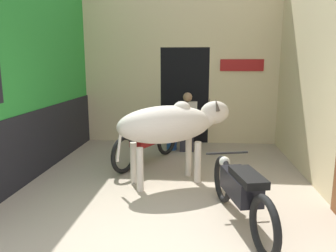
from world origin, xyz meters
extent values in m
cube|color=green|center=(-2.41, 2.48, 2.05)|extent=(0.18, 4.97, 4.10)
cube|color=black|center=(-2.31, 2.48, 0.57)|extent=(0.03, 4.97, 1.15)
cube|color=beige|center=(0.00, 5.06, 3.20)|extent=(4.65, 0.18, 1.80)
cube|color=beige|center=(-1.39, 5.06, 1.15)|extent=(1.86, 0.18, 2.30)
cube|color=beige|center=(1.51, 5.06, 1.15)|extent=(1.62, 0.18, 2.30)
cube|color=black|center=(0.12, 5.42, 1.15)|extent=(1.17, 0.90, 2.30)
cube|color=maroon|center=(1.45, 4.95, 1.89)|extent=(1.00, 0.03, 0.27)
cube|color=beige|center=(2.41, 2.48, 2.05)|extent=(0.18, 4.97, 4.10)
ellipsoid|color=beige|center=(-0.05, 2.17, 0.98)|extent=(1.71, 1.31, 0.60)
ellipsoid|color=beige|center=(0.20, 2.30, 1.23)|extent=(0.37, 0.36, 0.22)
cylinder|color=beige|center=(0.60, 2.51, 1.03)|extent=(0.49, 0.44, 0.40)
ellipsoid|color=beige|center=(0.74, 2.58, 1.12)|extent=(0.61, 0.53, 0.39)
cylinder|color=beige|center=(-0.72, 1.81, 0.76)|extent=(0.14, 0.10, 0.62)
cylinder|color=beige|center=(0.31, 2.55, 0.34)|extent=(0.11, 0.11, 0.69)
cylinder|color=beige|center=(0.47, 2.24, 0.34)|extent=(0.11, 0.11, 0.69)
cylinder|color=beige|center=(-0.57, 2.09, 0.34)|extent=(0.11, 0.11, 0.69)
cylinder|color=beige|center=(-0.41, 1.78, 0.34)|extent=(0.11, 0.11, 0.69)
cone|color=#473D33|center=(0.64, 2.68, 1.27)|extent=(0.13, 0.17, 0.22)
cone|color=#473D33|center=(0.77, 2.44, 1.27)|extent=(0.13, 0.17, 0.22)
torus|color=black|center=(1.16, 0.18, 0.33)|extent=(0.23, 0.66, 0.66)
torus|color=black|center=(0.83, 1.52, 0.33)|extent=(0.23, 0.66, 0.66)
cube|color=black|center=(0.99, 0.85, 0.51)|extent=(0.45, 0.81, 0.28)
cube|color=black|center=(1.04, 0.65, 0.69)|extent=(0.40, 0.65, 0.09)
cylinder|color=black|center=(0.87, 1.37, 0.76)|extent=(0.57, 0.17, 0.03)
sphere|color=silver|center=(0.84, 1.47, 0.60)|extent=(0.15, 0.15, 0.15)
torus|color=black|center=(-0.84, 2.57, 0.34)|extent=(0.38, 0.65, 0.69)
torus|color=black|center=(-0.20, 3.84, 0.34)|extent=(0.38, 0.65, 0.69)
cube|color=maroon|center=(-0.52, 3.20, 0.52)|extent=(0.60, 0.82, 0.28)
cube|color=black|center=(-0.61, 3.01, 0.70)|extent=(0.51, 0.67, 0.09)
cylinder|color=black|center=(-0.27, 3.70, 0.78)|extent=(0.53, 0.29, 0.03)
sphere|color=silver|center=(-0.23, 3.79, 0.62)|extent=(0.15, 0.15, 0.15)
cube|color=#282833|center=(0.22, 4.12, 0.24)|extent=(0.30, 0.14, 0.48)
cube|color=#282833|center=(0.22, 4.21, 0.53)|extent=(0.30, 0.32, 0.11)
cube|color=beige|center=(0.22, 4.28, 0.81)|extent=(0.43, 0.20, 0.57)
sphere|color=#937051|center=(0.22, 4.28, 1.20)|extent=(0.21, 0.21, 0.21)
cylinder|color=#2856B2|center=(-0.13, 4.25, 0.22)|extent=(0.23, 0.23, 0.44)
cylinder|color=#2856B2|center=(-0.13, 4.25, 0.46)|extent=(0.33, 0.33, 0.04)
camera|label=1|loc=(0.48, -2.95, 1.97)|focal=35.00mm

